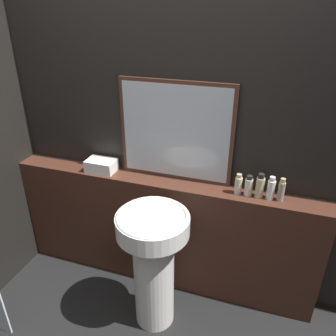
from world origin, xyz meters
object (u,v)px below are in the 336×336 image
(towel_stack, at_px, (101,165))
(body_wash_bottle, at_px, (271,189))
(mirror, at_px, (175,132))
(pedestal_sink, at_px, (154,259))
(conditioner_bottle, at_px, (249,186))
(shampoo_bottle, at_px, (238,185))
(hand_soap_bottle, at_px, (281,190))
(lotion_bottle, at_px, (260,186))

(towel_stack, bearing_deg, body_wash_bottle, 0.00)
(mirror, height_order, towel_stack, mirror)
(pedestal_sink, relative_size, conditioner_bottle, 6.26)
(shampoo_bottle, xyz_separation_m, body_wash_bottle, (0.21, 0.00, 0.01))
(conditioner_bottle, xyz_separation_m, hand_soap_bottle, (0.20, -0.00, 0.01))
(towel_stack, xyz_separation_m, body_wash_bottle, (1.23, 0.00, 0.03))
(shampoo_bottle, relative_size, lotion_bottle, 0.85)
(lotion_bottle, bearing_deg, shampoo_bottle, 180.00)
(mirror, xyz_separation_m, conditioner_bottle, (0.53, -0.08, -0.29))
(shampoo_bottle, distance_m, hand_soap_bottle, 0.27)
(towel_stack, bearing_deg, lotion_bottle, -0.00)
(pedestal_sink, height_order, towel_stack, towel_stack)
(mirror, height_order, shampoo_bottle, mirror)
(conditioner_bottle, bearing_deg, shampoo_bottle, 180.00)
(conditioner_bottle, bearing_deg, pedestal_sink, -143.05)
(towel_stack, relative_size, lotion_bottle, 1.29)
(mirror, bearing_deg, shampoo_bottle, -9.49)
(pedestal_sink, bearing_deg, shampoo_bottle, 40.77)
(conditioner_bottle, height_order, body_wash_bottle, body_wash_bottle)
(conditioner_bottle, bearing_deg, mirror, 171.69)
(shampoo_bottle, xyz_separation_m, conditioner_bottle, (0.07, 0.00, 0.00))
(body_wash_bottle, bearing_deg, towel_stack, 180.00)
(pedestal_sink, bearing_deg, lotion_bottle, 33.56)
(shampoo_bottle, bearing_deg, conditioner_bottle, 0.00)
(shampoo_bottle, xyz_separation_m, lotion_bottle, (0.14, -0.00, 0.01))
(shampoo_bottle, xyz_separation_m, hand_soap_bottle, (0.27, -0.00, 0.01))
(pedestal_sink, bearing_deg, towel_stack, 144.92)
(towel_stack, height_order, body_wash_bottle, body_wash_bottle)
(lotion_bottle, distance_m, body_wash_bottle, 0.07)
(pedestal_sink, distance_m, body_wash_bottle, 0.89)
(conditioner_bottle, relative_size, body_wash_bottle, 0.90)
(towel_stack, distance_m, lotion_bottle, 1.16)
(shampoo_bottle, bearing_deg, hand_soap_bottle, -0.00)
(pedestal_sink, height_order, shampoo_bottle, shampoo_bottle)
(pedestal_sink, relative_size, shampoo_bottle, 6.26)
(shampoo_bottle, height_order, conditioner_bottle, same)
(pedestal_sink, height_order, hand_soap_bottle, hand_soap_bottle)
(shampoo_bottle, height_order, body_wash_bottle, body_wash_bottle)
(conditioner_bottle, distance_m, lotion_bottle, 0.07)
(mirror, bearing_deg, hand_soap_bottle, -6.03)
(towel_stack, bearing_deg, pedestal_sink, -35.08)
(lotion_bottle, xyz_separation_m, body_wash_bottle, (0.07, 0.00, -0.00))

